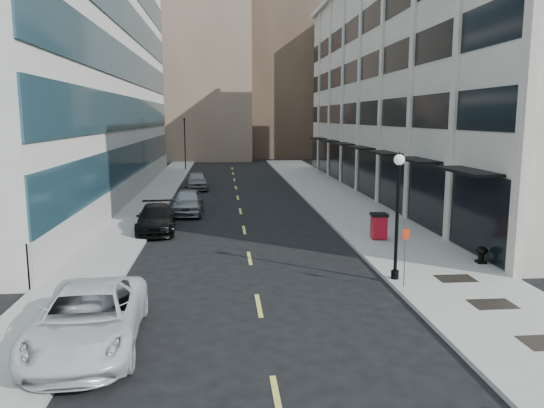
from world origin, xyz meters
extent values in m
plane|color=black|center=(0.00, 0.00, 0.00)|extent=(160.00, 160.00, 0.00)
cube|color=gray|center=(7.50, 20.00, 0.07)|extent=(5.00, 80.00, 0.15)
cube|color=gray|center=(-6.50, 20.00, 0.07)|extent=(3.00, 80.00, 0.15)
cube|color=beige|center=(17.00, 27.00, 9.00)|extent=(14.00, 46.00, 18.00)
cube|color=black|center=(10.02, 27.00, 2.00)|extent=(0.18, 46.00, 3.60)
cube|color=black|center=(10.03, 27.00, 6.50)|extent=(0.12, 46.00, 1.80)
cube|color=black|center=(10.03, 27.00, 10.00)|extent=(0.12, 46.00, 1.80)
cube|color=black|center=(10.03, 27.00, 13.50)|extent=(0.12, 46.00, 1.80)
cube|color=beige|center=(10.00, 4.00, 9.00)|extent=(0.35, 0.60, 18.00)
cube|color=beige|center=(10.00, 10.00, 9.00)|extent=(0.35, 0.60, 18.00)
cube|color=beige|center=(10.00, 16.00, 9.00)|extent=(0.35, 0.60, 18.00)
cube|color=beige|center=(10.00, 22.00, 9.00)|extent=(0.35, 0.60, 18.00)
cube|color=beige|center=(10.00, 28.00, 9.00)|extent=(0.35, 0.60, 18.00)
cube|color=beige|center=(10.00, 34.00, 9.00)|extent=(0.35, 0.60, 18.00)
cube|color=beige|center=(10.00, 40.00, 9.00)|extent=(0.35, 0.60, 18.00)
cube|color=beige|center=(10.00, 46.00, 9.00)|extent=(0.35, 0.60, 18.00)
cube|color=black|center=(9.35, 7.00, 3.90)|extent=(1.30, 4.00, 0.12)
cube|color=black|center=(9.35, 13.00, 3.90)|extent=(1.30, 4.00, 0.12)
cube|color=black|center=(9.35, 19.00, 3.90)|extent=(1.30, 4.00, 0.12)
cube|color=black|center=(9.35, 25.00, 3.90)|extent=(1.30, 4.00, 0.12)
cube|color=black|center=(9.35, 31.00, 3.90)|extent=(1.30, 4.00, 0.12)
cube|color=black|center=(9.35, 37.00, 3.90)|extent=(1.30, 4.00, 0.12)
cube|color=black|center=(9.35, 43.00, 3.90)|extent=(1.30, 4.00, 0.12)
cube|color=silver|center=(-16.00, 27.00, 10.00)|extent=(16.00, 46.00, 20.00)
cube|color=gray|center=(-7.96, 27.00, 0.90)|extent=(0.20, 46.00, 1.80)
cube|color=#274D5B|center=(-7.97, 27.00, 3.00)|extent=(0.14, 45.60, 2.40)
cube|color=#274D5B|center=(-7.97, 27.00, 6.50)|extent=(0.14, 45.60, 2.40)
cube|color=#274D5B|center=(-7.97, 27.00, 10.00)|extent=(0.14, 45.60, 2.40)
cube|color=#274D5B|center=(-7.97, 27.00, 13.50)|extent=(0.14, 45.60, 2.40)
cube|color=#8E755D|center=(-4.00, 68.00, 14.00)|extent=(14.00, 18.00, 28.00)
cube|color=brown|center=(8.00, 72.00, 17.00)|extent=(12.00, 16.00, 34.00)
cube|color=#8E755D|center=(-14.00, 78.00, 11.00)|extent=(12.00, 14.00, 22.00)
cube|color=beige|center=(18.00, 66.00, 10.00)|extent=(10.00, 14.00, 20.00)
cube|color=black|center=(7.60, 1.00, 0.15)|extent=(1.40, 1.00, 0.01)
cube|color=black|center=(7.60, 3.80, 0.15)|extent=(1.40, 1.00, 0.01)
cube|color=#D8CC4C|center=(0.00, -4.00, 0.01)|extent=(0.15, 2.20, 0.01)
cube|color=#D8CC4C|center=(0.00, 2.00, 0.01)|extent=(0.15, 2.20, 0.01)
cube|color=#D8CC4C|center=(0.00, 8.00, 0.01)|extent=(0.15, 2.20, 0.01)
cube|color=#D8CC4C|center=(0.00, 14.00, 0.01)|extent=(0.15, 2.20, 0.01)
cube|color=#D8CC4C|center=(0.00, 20.00, 0.01)|extent=(0.15, 2.20, 0.01)
cube|color=#D8CC4C|center=(0.00, 26.00, 0.01)|extent=(0.15, 2.20, 0.01)
cube|color=#D8CC4C|center=(0.00, 32.00, 0.01)|extent=(0.15, 2.20, 0.01)
cube|color=#D8CC4C|center=(0.00, 38.00, 0.01)|extent=(0.15, 2.20, 0.01)
cube|color=#D8CC4C|center=(0.00, 44.00, 0.01)|extent=(0.15, 2.20, 0.01)
cube|color=#D8CC4C|center=(0.00, 50.00, 0.01)|extent=(0.15, 2.20, 0.01)
cylinder|color=black|center=(-5.50, 48.00, 3.00)|extent=(0.12, 0.12, 6.00)
imported|color=black|center=(-5.50, 48.00, 5.99)|extent=(0.66, 0.66, 1.98)
imported|color=silver|center=(-4.80, -0.79, 0.82)|extent=(3.03, 6.04, 1.64)
imported|color=black|center=(-4.80, 14.00, 0.73)|extent=(2.43, 5.15, 1.45)
imported|color=gray|center=(-3.41, 19.22, 0.81)|extent=(1.94, 4.75, 1.61)
imported|color=gray|center=(-3.42, 31.19, 0.77)|extent=(2.24, 4.68, 1.54)
cube|color=#B10B1C|center=(6.61, 10.54, 0.78)|extent=(0.75, 0.75, 1.15)
cube|color=black|center=(6.61, 10.54, 1.39)|extent=(0.85, 0.85, 0.14)
cylinder|color=black|center=(6.38, 10.92, 0.28)|extent=(0.07, 0.25, 0.25)
cylinder|color=black|center=(6.84, 10.92, 0.28)|extent=(0.07, 0.25, 0.25)
cylinder|color=black|center=(5.30, 4.00, 0.31)|extent=(0.29, 0.29, 0.33)
cylinder|color=black|center=(5.30, 4.00, 2.42)|extent=(0.13, 0.13, 4.19)
sphere|color=silver|center=(5.30, 4.00, 4.65)|extent=(0.40, 0.40, 0.40)
cone|color=black|center=(5.30, 4.00, 4.88)|extent=(0.11, 0.11, 0.16)
cylinder|color=slate|center=(5.30, 3.00, 1.30)|extent=(0.04, 0.04, 2.30)
cube|color=red|center=(5.30, 2.98, 2.11)|extent=(0.27, 0.08, 0.36)
cube|color=black|center=(9.60, 5.81, 0.20)|extent=(0.38, 0.38, 0.11)
cylinder|color=black|center=(9.60, 5.81, 0.42)|extent=(0.23, 0.23, 0.36)
ellipsoid|color=black|center=(9.60, 5.81, 0.67)|extent=(0.51, 0.51, 0.35)
camera|label=1|loc=(-1.12, -14.81, 6.18)|focal=35.00mm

